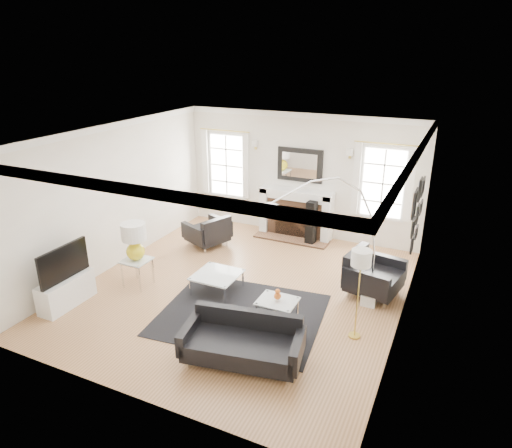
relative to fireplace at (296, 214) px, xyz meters
The scene contains 25 objects.
floor 2.84m from the fireplace, 90.00° to the right, with size 6.00×6.00×0.00m, color #95653E.
back_wall 0.88m from the fireplace, 90.00° to the left, with size 5.50×0.04×2.80m, color white.
front_wall 5.85m from the fireplace, 90.00° to the right, with size 5.50×0.04×2.80m, color white.
left_wall 4.01m from the fireplace, 134.58° to the right, with size 0.04×6.00×2.80m, color white.
right_wall 4.01m from the fireplace, 45.42° to the right, with size 0.04×6.00×2.80m, color white.
ceiling 3.59m from the fireplace, 90.00° to the right, with size 5.50×6.00×0.02m, color white.
crown_molding 3.55m from the fireplace, 90.00° to the right, with size 5.50×6.00×0.12m, color white.
fireplace is the anchor object (origin of this frame).
mantel_mirror 1.12m from the fireplace, 90.00° to the left, with size 1.05×0.07×0.75m.
window_left 2.07m from the fireplace, behind, with size 1.24×0.15×1.62m.
window_right 2.07m from the fireplace, ahead, with size 1.24×0.15×1.62m.
gallery_wall 3.26m from the fireplace, 28.83° to the right, with size 0.04×1.73×1.29m.
tv_unit 5.12m from the fireplace, 118.55° to the right, with size 0.35×1.00×1.09m.
area_rug 3.59m from the fireplace, 83.98° to the right, with size 2.58×2.15×0.01m, color black.
sofa 4.65m from the fireplace, 78.59° to the right, with size 1.76×1.04×0.54m.
armchair_left 2.03m from the fireplace, 138.95° to the right, with size 1.02×1.08×0.58m.
armchair_right 2.90m from the fireplace, 42.49° to the right, with size 1.01×1.09×0.64m.
coffee_table 3.05m from the fireplace, 96.96° to the right, with size 0.77×0.77×0.34m.
side_table_left 3.87m from the fireplace, 117.71° to the right, with size 0.47×0.47×0.51m.
nesting_table 4.01m from the fireplace, 73.61° to the right, with size 0.57×0.48×0.63m.
gourd_lamp 3.89m from the fireplace, 117.71° to the right, with size 0.44×0.44×0.70m.
orange_vase 4.01m from the fireplace, 73.61° to the right, with size 0.11×0.11×0.17m.
arc_floor_lamp 3.30m from the fireplace, 61.99° to the right, with size 1.67×1.55×2.37m.
stick_floor_lamp 4.07m from the fireplace, 56.68° to the right, with size 0.29×0.29×1.44m.
speaker_tower 0.56m from the fireplace, 32.27° to the right, with size 0.20×0.20×0.99m, color black.
Camera 1 is at (3.30, -6.48, 4.10)m, focal length 32.00 mm.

